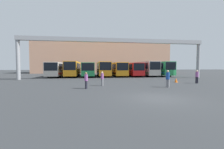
# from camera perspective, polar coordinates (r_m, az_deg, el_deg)

# --- Properties ---
(ground_plane) EXTENTS (200.00, 200.00, 0.00)m
(ground_plane) POSITION_cam_1_polar(r_m,az_deg,el_deg) (10.71, 17.04, -8.67)
(ground_plane) COLOR #2D3033
(building_backdrop) EXTENTS (46.31, 12.00, 11.43)m
(building_backdrop) POSITION_cam_1_polar(r_m,az_deg,el_deg) (55.62, -3.52, 6.63)
(building_backdrop) COLOR tan
(building_backdrop) RESTS_ON ground
(overhead_gantry) EXTENTS (33.12, 0.80, 7.18)m
(overhead_gantry) POSITION_cam_1_polar(r_m,az_deg,el_deg) (27.19, 1.48, 11.36)
(overhead_gantry) COLOR gray
(overhead_gantry) RESTS_ON ground
(bus_slot_0) EXTENTS (2.61, 10.69, 3.02)m
(bus_slot_0) POSITION_cam_1_polar(r_m,az_deg,el_deg) (34.52, -20.17, 2.13)
(bus_slot_0) COLOR beige
(bus_slot_0) RESTS_ON ground
(bus_slot_1) EXTENTS (2.45, 12.34, 3.22)m
(bus_slot_1) POSITION_cam_1_polar(r_m,az_deg,el_deg) (34.80, -14.50, 2.40)
(bus_slot_1) COLOR orange
(bus_slot_1) RESTS_ON ground
(bus_slot_2) EXTENTS (2.57, 11.97, 2.96)m
(bus_slot_2) POSITION_cam_1_polar(r_m,az_deg,el_deg) (34.41, -9.00, 2.21)
(bus_slot_2) COLOR #268C4C
(bus_slot_2) RESTS_ON ground
(bus_slot_3) EXTENTS (2.50, 11.20, 3.16)m
(bus_slot_3) POSITION_cam_1_polar(r_m,az_deg,el_deg) (34.14, -3.40, 2.42)
(bus_slot_3) COLOR orange
(bus_slot_3) RESTS_ON ground
(bus_slot_4) EXTENTS (2.54, 11.85, 3.04)m
(bus_slot_4) POSITION_cam_1_polar(r_m,az_deg,el_deg) (34.89, 2.02, 2.32)
(bus_slot_4) COLOR orange
(bus_slot_4) RESTS_ON ground
(bus_slot_5) EXTENTS (2.49, 10.22, 2.95)m
(bus_slot_5) POSITION_cam_1_polar(r_m,az_deg,el_deg) (34.85, 7.67, 2.22)
(bus_slot_5) COLOR red
(bus_slot_5) RESTS_ON ground
(bus_slot_6) EXTENTS (2.49, 10.32, 3.29)m
(bus_slot_6) POSITION_cam_1_polar(r_m,az_deg,el_deg) (35.95, 12.78, 2.49)
(bus_slot_6) COLOR beige
(bus_slot_6) RESTS_ON ground
(bus_slot_7) EXTENTS (2.48, 10.06, 3.24)m
(bus_slot_7) POSITION_cam_1_polar(r_m,az_deg,el_deg) (37.15, 17.67, 2.40)
(bus_slot_7) COLOR #268C4C
(bus_slot_7) RESTS_ON ground
(pedestrian_near_right) EXTENTS (0.33, 0.33, 1.60)m
(pedestrian_near_right) POSITION_cam_1_polar(r_m,az_deg,el_deg) (14.73, -9.83, -2.09)
(pedestrian_near_right) COLOR black
(pedestrian_near_right) RESTS_ON ground
(pedestrian_far_center) EXTENTS (0.37, 0.37, 1.78)m
(pedestrian_far_center) POSITION_cam_1_polar(r_m,az_deg,el_deg) (16.51, 20.47, -1.36)
(pedestrian_far_center) COLOR gray
(pedestrian_far_center) RESTS_ON ground
(pedestrian_mid_left) EXTENTS (0.33, 0.33, 1.60)m
(pedestrian_mid_left) POSITION_cam_1_polar(r_m,az_deg,el_deg) (16.77, -3.75, -1.45)
(pedestrian_mid_left) COLOR gray
(pedestrian_mid_left) RESTS_ON ground
(pedestrian_mid_right) EXTENTS (0.36, 0.36, 1.71)m
(pedestrian_mid_right) POSITION_cam_1_polar(r_m,az_deg,el_deg) (22.10, 29.62, -0.61)
(pedestrian_mid_right) COLOR black
(pedestrian_mid_right) RESTS_ON ground
(traffic_cone) EXTENTS (0.41, 0.41, 0.60)m
(traffic_cone) POSITION_cam_1_polar(r_m,az_deg,el_deg) (22.26, 23.22, -2.01)
(traffic_cone) COLOR orange
(traffic_cone) RESTS_ON ground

